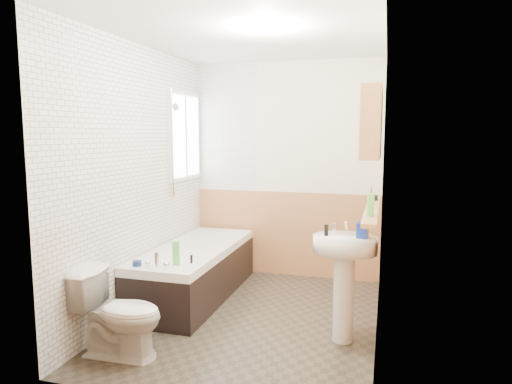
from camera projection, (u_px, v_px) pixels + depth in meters
floor at (251, 319)px, 4.16m from camera, size 2.80×2.80×0.00m
ceiling at (251, 35)px, 3.84m from camera, size 2.80×2.80×0.00m
wall_back at (286, 171)px, 5.34m from camera, size 2.20×0.02×2.50m
wall_front at (182, 207)px, 2.65m from camera, size 2.20×0.02×2.50m
wall_left at (139, 179)px, 4.30m from camera, size 0.02×2.80×2.50m
wall_right at (382, 187)px, 3.69m from camera, size 0.02×2.80×2.50m
wainscot_right at (376, 276)px, 3.79m from camera, size 0.01×2.80×1.00m
wainscot_front at (186, 329)px, 2.77m from camera, size 2.20×0.01×1.00m
wainscot_back at (285, 234)px, 5.42m from camera, size 2.20×0.01×1.00m
tile_cladding_left at (141, 179)px, 4.30m from camera, size 0.01×2.80×2.50m
tile_return_back at (226, 128)px, 5.46m from camera, size 0.75×0.01×1.50m
window at (185, 136)px, 5.15m from camera, size 0.03×0.79×0.99m
bathtub at (195, 270)px, 4.72m from camera, size 0.70×1.83×0.67m
shower_riser at (173, 134)px, 4.79m from camera, size 0.10×0.08×1.14m
toilet at (119, 314)px, 3.43m from camera, size 0.68×0.39×0.66m
sink at (344, 267)px, 3.64m from camera, size 0.51×0.41×0.98m
pine_shelf at (372, 209)px, 3.55m from camera, size 0.10×1.39×0.03m
medicine_cabinet at (371, 123)px, 3.54m from camera, size 0.15×0.61×0.55m
foam_can at (371, 205)px, 3.16m from camera, size 0.06×0.06×0.16m
green_bottle at (371, 200)px, 3.23m from camera, size 0.04×0.04×0.22m
black_jar at (374, 198)px, 3.94m from camera, size 0.09×0.09×0.05m
soap_bottle at (362, 233)px, 3.54m from camera, size 0.11×0.19×0.08m
clear_bottle at (326, 230)px, 3.62m from camera, size 0.03×0.03×0.09m
blue_gel at (176, 253)px, 3.99m from camera, size 0.07×0.05×0.21m
cream_jar at (137, 263)px, 3.98m from camera, size 0.10×0.10×0.05m
orange_bottle at (191, 259)px, 4.06m from camera, size 0.03×0.03×0.07m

